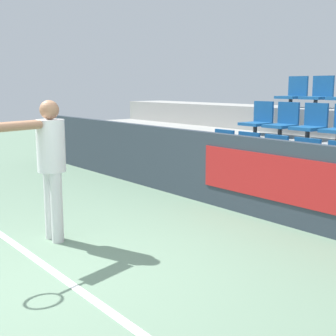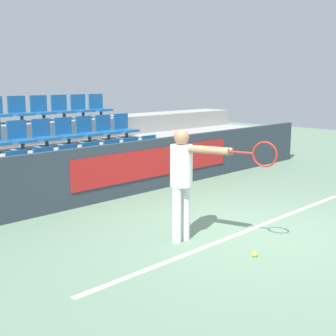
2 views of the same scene
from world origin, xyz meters
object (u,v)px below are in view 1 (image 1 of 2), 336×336
(stadium_chair_2, at_px, (270,157))
(tennis_player, at_px, (46,157))
(stadium_chair_0, at_px, (219,149))
(stadium_chair_3, at_px, (301,162))
(stadium_chair_7, at_px, (258,120))
(stadium_chair_4, at_px, (336,167))
(stadium_chair_1, at_px, (243,153))
(stadium_chair_9, at_px, (311,123))
(stadium_chair_8, at_px, (283,121))
(stadium_chair_14, at_px, (293,93))
(stadium_chair_15, at_px, (319,94))

(stadium_chair_2, relative_size, tennis_player, 0.36)
(stadium_chair_0, bearing_deg, stadium_chair_3, 0.00)
(stadium_chair_0, distance_m, stadium_chair_7, 1.05)
(stadium_chair_0, distance_m, stadium_chair_4, 2.13)
(stadium_chair_0, bearing_deg, stadium_chair_2, 0.00)
(stadium_chair_1, xyz_separation_m, stadium_chair_7, (-0.53, 0.96, 0.44))
(stadium_chair_0, relative_size, stadium_chair_1, 1.00)
(stadium_chair_3, height_order, tennis_player, tennis_player)
(stadium_chair_2, relative_size, stadium_chair_9, 1.00)
(stadium_chair_2, distance_m, stadium_chair_8, 1.18)
(stadium_chair_9, bearing_deg, stadium_chair_14, 138.08)
(stadium_chair_2, height_order, tennis_player, tennis_player)
(stadium_chair_7, bearing_deg, stadium_chair_14, 90.00)
(stadium_chair_0, xyz_separation_m, stadium_chair_4, (2.13, 0.00, 0.00))
(stadium_chair_3, bearing_deg, stadium_chair_4, 0.00)
(stadium_chair_1, xyz_separation_m, stadium_chair_4, (1.60, 0.00, 0.00))
(stadium_chair_14, height_order, tennis_player, stadium_chair_14)
(stadium_chair_8, bearing_deg, stadium_chair_15, 90.00)
(stadium_chair_1, bearing_deg, stadium_chair_7, 119.11)
(stadium_chair_1, distance_m, tennis_player, 3.28)
(stadium_chair_2, bearing_deg, stadium_chair_14, 119.11)
(stadium_chair_1, bearing_deg, stadium_chair_8, 90.00)
(stadium_chair_14, bearing_deg, stadium_chair_0, -90.00)
(stadium_chair_2, bearing_deg, stadium_chair_7, 138.08)
(stadium_chair_1, relative_size, stadium_chair_15, 1.00)
(stadium_chair_1, distance_m, stadium_chair_7, 1.18)
(stadium_chair_1, height_order, stadium_chair_7, stadium_chair_7)
(stadium_chair_0, relative_size, stadium_chair_2, 1.00)
(stadium_chair_1, xyz_separation_m, stadium_chair_2, (0.53, 0.00, 0.00))
(stadium_chair_14, relative_size, tennis_player, 0.36)
(stadium_chair_3, bearing_deg, stadium_chair_8, 138.08)
(stadium_chair_4, bearing_deg, stadium_chair_7, 155.82)
(stadium_chair_9, bearing_deg, stadium_chair_1, -119.11)
(stadium_chair_9, xyz_separation_m, stadium_chair_15, (-0.53, 0.96, 0.44))
(stadium_chair_1, distance_m, stadium_chair_9, 1.18)
(stadium_chair_15, bearing_deg, stadium_chair_1, -90.00)
(stadium_chair_7, distance_m, stadium_chair_8, 0.53)
(stadium_chair_0, bearing_deg, stadium_chair_8, 60.89)
(stadium_chair_14, bearing_deg, tennis_player, -82.58)
(stadium_chair_7, distance_m, stadium_chair_9, 1.06)
(stadium_chair_1, bearing_deg, stadium_chair_3, 0.00)
(stadium_chair_8, distance_m, stadium_chair_9, 0.53)
(stadium_chair_0, xyz_separation_m, stadium_chair_7, (0.00, 0.96, 0.44))
(stadium_chair_1, distance_m, stadium_chair_2, 0.53)
(stadium_chair_0, height_order, stadium_chair_15, stadium_chair_15)
(stadium_chair_7, relative_size, stadium_chair_8, 1.00)
(stadium_chair_2, bearing_deg, stadium_chair_8, 119.11)
(stadium_chair_4, relative_size, stadium_chair_15, 1.00)
(stadium_chair_3, relative_size, stadium_chair_14, 1.00)
(stadium_chair_8, height_order, stadium_chair_14, stadium_chair_14)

